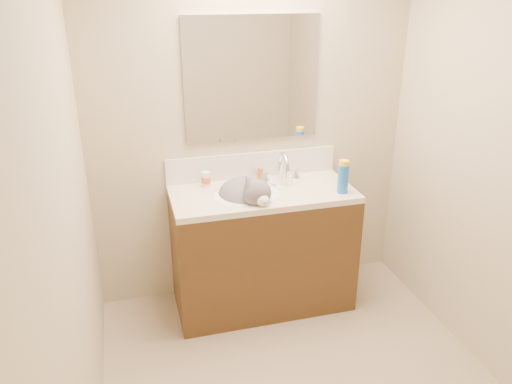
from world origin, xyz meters
TOP-DOWN VIEW (x-y plane):
  - room_shell at (0.00, 0.00)m, footprint 2.24×2.54m
  - vanity_cabinet at (0.00, 0.97)m, footprint 1.20×0.55m
  - counter_slab at (0.00, 0.97)m, footprint 1.20×0.55m
  - basin at (-0.12, 0.94)m, footprint 0.45×0.36m
  - faucet at (0.18, 1.11)m, footprint 0.28×0.20m
  - cat at (-0.12, 0.95)m, footprint 0.46×0.51m
  - backsplash at (0.00, 1.24)m, footprint 1.20×0.02m
  - mirror at (0.00, 1.24)m, footprint 0.90×0.02m
  - pill_bottle at (-0.34, 1.16)m, footprint 0.07×0.07m
  - pill_label at (-0.34, 1.16)m, footprint 0.07×0.07m
  - silver_jar at (0.03, 1.19)m, footprint 0.07×0.07m
  - amber_bottle at (0.04, 1.16)m, footprint 0.05×0.05m
  - toothbrush at (0.10, 1.04)m, footprint 0.05×0.15m
  - toothbrush_head at (0.10, 1.04)m, footprint 0.02×0.03m
  - spray_can at (0.49, 0.82)m, footprint 0.07×0.07m
  - spray_cap at (0.49, 0.82)m, footprint 0.07×0.07m

SIDE VIEW (x-z plane):
  - vanity_cabinet at x=0.00m, z-range 0.00..0.82m
  - basin at x=-0.12m, z-range 0.72..0.86m
  - counter_slab at x=0.00m, z-range 0.82..0.86m
  - cat at x=-0.12m, z-range 0.67..1.02m
  - toothbrush at x=0.10m, z-range 0.86..0.87m
  - toothbrush_head at x=0.10m, z-range 0.86..0.88m
  - silver_jar at x=0.03m, z-range 0.86..0.92m
  - pill_label at x=-0.34m, z-range 0.89..0.93m
  - amber_bottle at x=0.04m, z-range 0.86..0.95m
  - pill_bottle at x=-0.34m, z-range 0.86..0.96m
  - faucet at x=0.18m, z-range 0.84..1.05m
  - backsplash at x=0.00m, z-range 0.86..1.04m
  - spray_can at x=0.49m, z-range 0.86..1.05m
  - spray_cap at x=0.49m, z-range 1.04..1.08m
  - room_shell at x=0.00m, z-range 0.23..2.75m
  - mirror at x=0.00m, z-range 1.14..1.94m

